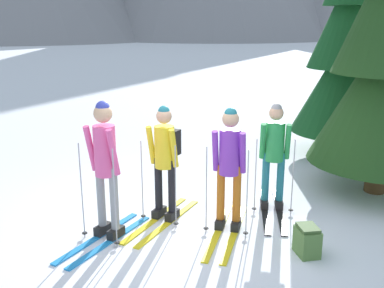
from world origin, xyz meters
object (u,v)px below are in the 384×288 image
at_px(skier_in_yellow, 165,157).
at_px(backpack_on_snow_front, 307,241).
at_px(skier_in_purple, 229,165).
at_px(skier_in_pink, 105,164).
at_px(skier_in_green, 274,151).
at_px(pine_tree_near, 349,41).

height_order(skier_in_yellow, backpack_on_snow_front, skier_in_yellow).
xyz_separation_m(skier_in_yellow, skier_in_purple, (0.81, -0.47, -0.00)).
height_order(skier_in_purple, backpack_on_snow_front, skier_in_purple).
relative_size(skier_in_yellow, backpack_on_snow_front, 4.38).
bearing_deg(skier_in_pink, skier_in_yellow, 29.35).
height_order(skier_in_purple, skier_in_green, skier_in_purple).
relative_size(skier_in_pink, skier_in_yellow, 1.10).
bearing_deg(pine_tree_near, skier_in_purple, -135.14).
relative_size(skier_in_pink, skier_in_green, 1.07).
height_order(skier_in_green, backpack_on_snow_front, skier_in_green).
bearing_deg(skier_in_yellow, skier_in_purple, -30.23).
relative_size(pine_tree_near, backpack_on_snow_front, 13.61).
bearing_deg(skier_in_green, skier_in_yellow, -175.20).
xyz_separation_m(skier_in_pink, skier_in_yellow, (0.80, 0.45, -0.09)).
bearing_deg(backpack_on_snow_front, pine_tree_near, 59.06).
distance_m(skier_in_purple, skier_in_green, 1.02).
relative_size(skier_in_green, backpack_on_snow_front, 4.48).
bearing_deg(skier_in_green, pine_tree_near, 47.31).
height_order(skier_in_yellow, skier_in_green, skier_in_yellow).
xyz_separation_m(pine_tree_near, backpack_on_snow_front, (-2.38, -3.97, -2.18)).
relative_size(skier_in_purple, backpack_on_snow_front, 4.52).
height_order(skier_in_pink, pine_tree_near, pine_tree_near).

